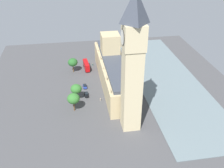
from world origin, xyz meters
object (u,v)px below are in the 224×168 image
at_px(clock_tower, 133,63).
at_px(pedestrian_opposite_hall, 100,100).
at_px(car_black_under_trees, 86,94).
at_px(plane_tree_near_tower, 73,62).
at_px(street_lamp_far_end, 76,91).
at_px(plane_tree_by_river_gate, 73,99).
at_px(plane_tree_kerbside, 76,89).
at_px(car_blue_leading, 85,86).
at_px(parliament_building, 113,69).
at_px(pedestrian_midblock, 92,64).
at_px(double_decker_bus_trailing, 86,65).

height_order(clock_tower, pedestrian_opposite_hall, clock_tower).
height_order(car_black_under_trees, plane_tree_near_tower, plane_tree_near_tower).
bearing_deg(clock_tower, street_lamp_far_end, -49.19).
relative_size(plane_tree_by_river_gate, plane_tree_kerbside, 1.07).
relative_size(plane_tree_near_tower, plane_tree_kerbside, 1.02).
xyz_separation_m(car_black_under_trees, street_lamp_far_end, (5.13, 1.51, 3.34)).
distance_m(car_blue_leading, plane_tree_by_river_gate, 21.63).
distance_m(parliament_building, car_black_under_trees, 21.16).
xyz_separation_m(pedestrian_opposite_hall, pedestrian_midblock, (0.03, -40.09, -0.03)).
xyz_separation_m(clock_tower, car_black_under_trees, (16.64, -26.73, -28.98)).
distance_m(plane_tree_by_river_gate, plane_tree_kerbside, 9.17).
bearing_deg(pedestrian_opposite_hall, plane_tree_by_river_gate, -160.16).
distance_m(pedestrian_midblock, plane_tree_by_river_gate, 48.26).
relative_size(double_decker_bus_trailing, car_black_under_trees, 2.38).
bearing_deg(street_lamp_far_end, clock_tower, 130.81).
bearing_deg(plane_tree_kerbside, car_black_under_trees, -152.33).
relative_size(clock_tower, plane_tree_kerbside, 6.77).
bearing_deg(car_black_under_trees, plane_tree_by_river_gate, 59.45).
height_order(car_blue_leading, pedestrian_opposite_hall, car_blue_leading).
xyz_separation_m(plane_tree_by_river_gate, plane_tree_near_tower, (-0.99, -39.27, -0.35)).
xyz_separation_m(parliament_building, car_blue_leading, (15.95, 4.18, -6.74)).
distance_m(pedestrian_midblock, plane_tree_kerbside, 39.17).
distance_m(double_decker_bus_trailing, pedestrian_opposite_hall, 35.84).
bearing_deg(pedestrian_opposite_hall, clock_tower, -69.16).
height_order(clock_tower, plane_tree_kerbside, clock_tower).
relative_size(plane_tree_near_tower, street_lamp_far_end, 1.45).
distance_m(parliament_building, plane_tree_kerbside, 25.63).
relative_size(clock_tower, double_decker_bus_trailing, 5.41).
bearing_deg(clock_tower, plane_tree_kerbside, -48.16).
xyz_separation_m(parliament_building, pedestrian_midblock, (9.33, -22.05, -6.90)).
distance_m(plane_tree_near_tower, street_lamp_far_end, 29.24).
relative_size(clock_tower, car_blue_leading, 13.99).
height_order(pedestrian_midblock, plane_tree_by_river_gate, plane_tree_by_river_gate).
distance_m(pedestrian_opposite_hall, plane_tree_near_tower, 35.80).
bearing_deg(pedestrian_opposite_hall, double_decker_bus_trailing, 91.69).
xyz_separation_m(parliament_building, double_decker_bus_trailing, (13.43, -17.51, -4.99)).
xyz_separation_m(parliament_building, plane_tree_by_river_gate, (22.32, 24.05, -1.01)).
relative_size(parliament_building, plane_tree_by_river_gate, 7.02).
height_order(plane_tree_by_river_gate, street_lamp_far_end, plane_tree_by_river_gate).
height_order(clock_tower, pedestrian_midblock, clock_tower).
height_order(plane_tree_near_tower, street_lamp_far_end, plane_tree_near_tower).
xyz_separation_m(clock_tower, car_blue_leading, (16.84, -34.97, -28.98)).
xyz_separation_m(double_decker_bus_trailing, plane_tree_kerbside, (7.28, 32.54, 3.56)).
bearing_deg(plane_tree_kerbside, pedestrian_opposite_hall, 165.21).
bearing_deg(pedestrian_midblock, car_black_under_trees, -148.63).
distance_m(car_blue_leading, street_lamp_far_end, 11.43).
bearing_deg(double_decker_bus_trailing, car_blue_leading, -101.43).
bearing_deg(street_lamp_far_end, double_decker_bus_trailing, -103.33).
distance_m(clock_tower, plane_tree_kerbside, 40.12).
bearing_deg(plane_tree_near_tower, street_lamp_far_end, 90.87).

